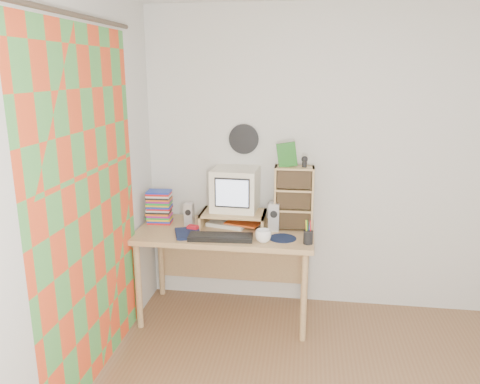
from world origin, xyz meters
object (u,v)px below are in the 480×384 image
(desk, at_px, (227,243))
(diary, at_px, (176,233))
(crt_monitor, at_px, (235,190))
(dvd_stack, at_px, (159,207))
(mug, at_px, (263,236))
(cd_rack, at_px, (294,198))
(keyboard, at_px, (221,237))

(desk, relative_size, diary, 6.04)
(crt_monitor, distance_m, dvd_stack, 0.65)
(mug, relative_size, diary, 0.51)
(diary, bearing_deg, dvd_stack, 107.86)
(crt_monitor, relative_size, mug, 3.02)
(diary, bearing_deg, crt_monitor, 20.13)
(diary, bearing_deg, mug, -22.79)
(desk, xyz_separation_m, dvd_stack, (-0.57, 0.04, 0.27))
(crt_monitor, bearing_deg, cd_rack, -2.06)
(desk, height_order, cd_rack, cd_rack)
(desk, bearing_deg, cd_rack, 4.84)
(desk, xyz_separation_m, cd_rack, (0.53, 0.05, 0.39))
(crt_monitor, distance_m, keyboard, 0.46)
(cd_rack, bearing_deg, desk, -176.25)
(desk, distance_m, diary, 0.46)
(desk, xyz_separation_m, mug, (0.33, -0.29, 0.18))
(cd_rack, distance_m, diary, 0.96)
(crt_monitor, bearing_deg, diary, -137.84)
(crt_monitor, bearing_deg, desk, -118.99)
(mug, bearing_deg, cd_rack, 58.41)
(desk, height_order, dvd_stack, dvd_stack)
(dvd_stack, height_order, mug, dvd_stack)
(desk, bearing_deg, mug, -41.80)
(desk, relative_size, cd_rack, 2.76)
(mug, bearing_deg, keyboard, 177.64)
(keyboard, bearing_deg, cd_rack, 27.16)
(keyboard, xyz_separation_m, mug, (0.32, -0.01, 0.03))
(desk, xyz_separation_m, crt_monitor, (0.05, 0.09, 0.43))
(dvd_stack, height_order, diary, dvd_stack)
(cd_rack, xyz_separation_m, diary, (-0.89, -0.29, -0.23))
(cd_rack, xyz_separation_m, mug, (-0.21, -0.34, -0.21))
(cd_rack, bearing_deg, crt_monitor, 173.95)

